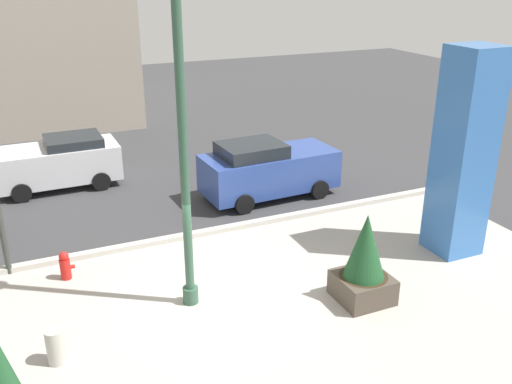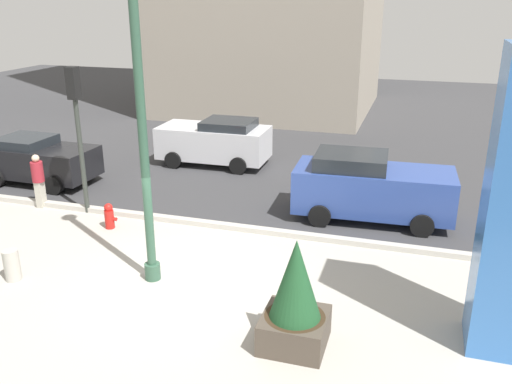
{
  "view_description": "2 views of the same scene",
  "coord_description": "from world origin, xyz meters",
  "views": [
    {
      "loc": [
        -3.98,
        -10.96,
        7.28
      ],
      "look_at": [
        1.35,
        1.03,
        2.01
      ],
      "focal_mm": 39.57,
      "sensor_mm": 36.0,
      "label": 1
    },
    {
      "loc": [
        4.76,
        -10.11,
        6.22
      ],
      "look_at": [
        1.29,
        1.2,
        1.93
      ],
      "focal_mm": 38.27,
      "sensor_mm": 36.0,
      "label": 2
    }
  ],
  "objects": [
    {
      "name": "fire_hydrant",
      "position": [
        -3.32,
        2.19,
        0.37
      ],
      "size": [
        0.36,
        0.26,
        0.75
      ],
      "color": "red",
      "rests_on": "ground_plane"
    },
    {
      "name": "car_intersection",
      "position": [
        -2.71,
        8.89,
        0.92
      ],
      "size": [
        4.2,
        2.16,
        1.77
      ],
      "color": "silver",
      "rests_on": "ground_plane"
    },
    {
      "name": "potted_plant_curbside",
      "position": [
        2.9,
        -1.59,
        0.97
      ],
      "size": [
        1.2,
        1.2,
        2.17
      ],
      "color": "#4C4238",
      "rests_on": "ground_plane"
    },
    {
      "name": "ground_plane",
      "position": [
        0.0,
        4.0,
        0.0
      ],
      "size": [
        60.0,
        60.0,
        0.0
      ],
      "primitive_type": "plane",
      "color": "#38383A"
    },
    {
      "name": "lamp_post",
      "position": [
        -0.81,
        -0.1,
        3.64
      ],
      "size": [
        0.44,
        0.44,
        7.44
      ],
      "color": "#335642",
      "rests_on": "ground_plane"
    },
    {
      "name": "curb_strip",
      "position": [
        0.0,
        3.12,
        0.08
      ],
      "size": [
        18.0,
        0.24,
        0.16
      ],
      "primitive_type": "cube",
      "color": "#B7B2A8",
      "rests_on": "ground_plane"
    },
    {
      "name": "concrete_bollard",
      "position": [
        -3.87,
        -1.07,
        0.38
      ],
      "size": [
        0.36,
        0.36,
        0.75
      ],
      "primitive_type": "cylinder",
      "color": "#B2ADA3",
      "rests_on": "ground_plane"
    },
    {
      "name": "art_pillar_blue",
      "position": [
        6.56,
        -0.46,
        2.76
      ],
      "size": [
        1.19,
        1.19,
        5.52
      ],
      "primitive_type": "cube",
      "color": "#3870BC",
      "rests_on": "ground_plane"
    },
    {
      "name": "plaza_pavement",
      "position": [
        0.0,
        -2.0,
        0.0
      ],
      "size": [
        18.0,
        10.0,
        0.02
      ],
      "primitive_type": "cube",
      "color": "#ADA89E",
      "rests_on": "ground_plane"
    },
    {
      "name": "car_curb_west",
      "position": [
        3.57,
        5.09,
        0.98
      ],
      "size": [
        4.59,
        2.27,
        1.94
      ],
      "color": "#2D4793",
      "rests_on": "ground_plane"
    }
  ]
}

